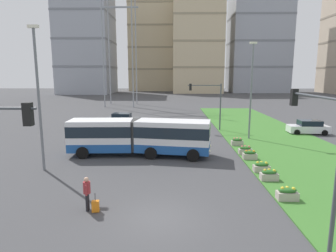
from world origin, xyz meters
The scene contains 22 objects.
ground_plane centered at (0.00, 0.00, 0.00)m, with size 260.00×260.00×0.00m, color #424244.
grass_median centered at (11.27, 10.00, 0.04)m, with size 10.00×70.00×0.08m, color #3D752D.
articulated_bus centered at (-2.08, 10.87, 1.65)m, with size 11.97×3.50×3.00m.
car_grey_wagon centered at (-6.04, 25.81, 0.75)m, with size 4.53×2.30×1.58m.
car_white_van centered at (16.31, 20.13, 0.75)m, with size 4.50×2.24×1.58m.
pedestrian_crossing centered at (-3.57, 0.78, 1.00)m, with size 0.36×0.58×1.74m.
rolling_suitcase centered at (-3.12, 0.58, 0.31)m, with size 0.39×0.29×0.97m.
flower_planter_0 centered at (6.87, 2.00, 0.43)m, with size 1.10×0.56×0.74m.
flower_planter_1 centered at (6.87, 4.96, 0.43)m, with size 1.10×0.56×0.74m.
flower_planter_2 centered at (6.87, 6.57, 0.43)m, with size 1.10×0.56×0.74m.
flower_planter_3 centered at (6.87, 9.65, 0.43)m, with size 1.10×0.56×0.74m.
flower_planter_4 centered at (6.87, 11.10, 0.43)m, with size 1.10×0.56×0.74m.
flower_planter_5 centered at (6.87, 14.21, 0.43)m, with size 1.10×0.56×0.74m.
traffic_light_far_right centered at (5.12, 22.00, 3.93)m, with size 4.02×0.28×5.66m.
traffic_light_near_right centered at (6.47, -1.52, 4.21)m, with size 0.28×4.50×6.06m.
streetlight_left centered at (-8.50, 6.98, 5.42)m, with size 0.70×0.28×9.95m.
streetlight_median centered at (8.77, 17.25, 5.43)m, with size 0.70×0.28×9.96m.
apartment_tower_west centered at (-30.00, 93.87, 18.04)m, with size 17.94×19.72×36.03m.
apartment_tower_westcentre centered at (-6.49, 113.97, 25.70)m, with size 21.36×16.97×51.35m.
apartment_tower_centre centered at (9.91, 98.43, 17.88)m, with size 18.10×16.81×35.72m.
apartment_tower_eastcentre centered at (33.39, 101.93, 22.91)m, with size 21.34×16.64×45.79m.
transmission_pylon centered at (-10.46, 50.61, 17.10)m, with size 9.00×6.24×31.34m.
Camera 1 is at (0.67, -12.76, 6.73)m, focal length 30.96 mm.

